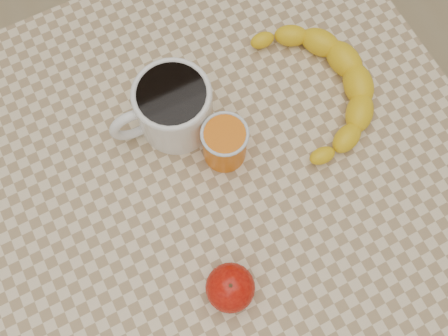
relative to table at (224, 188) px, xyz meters
name	(u,v)px	position (x,y,z in m)	size (l,w,h in m)	color
ground	(224,250)	(0.00, 0.00, -0.66)	(3.00, 3.00, 0.00)	tan
table	(224,188)	(0.00, 0.00, 0.00)	(0.80, 0.80, 0.75)	beige
coffee_mug	(172,107)	(-0.03, 0.11, 0.14)	(0.16, 0.12, 0.10)	white
orange_juice_glass	(225,143)	(0.02, 0.03, 0.13)	(0.07, 0.07, 0.08)	#E16207
apple	(230,288)	(-0.07, -0.16, 0.12)	(0.07, 0.07, 0.06)	#8A0704
banana	(319,88)	(0.19, 0.05, 0.11)	(0.27, 0.33, 0.05)	yellow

